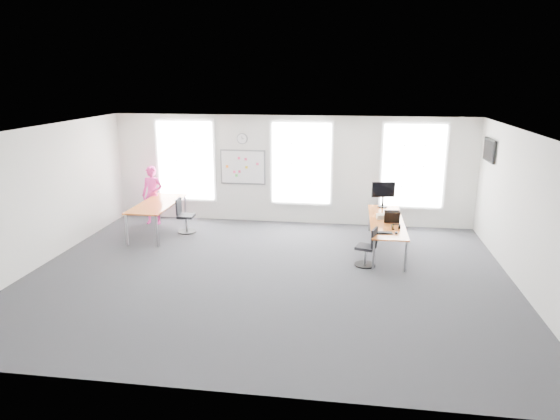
% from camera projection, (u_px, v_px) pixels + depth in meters
% --- Properties ---
extents(floor, '(10.00, 10.00, 0.00)m').
position_uv_depth(floor, '(267.00, 275.00, 10.41)').
color(floor, '#292A2E').
rests_on(floor, ground).
extents(ceiling, '(10.00, 10.00, 0.00)m').
position_uv_depth(ceiling, '(266.00, 131.00, 9.62)').
color(ceiling, white).
rests_on(ceiling, ground).
extents(wall_back, '(10.00, 0.00, 10.00)m').
position_uv_depth(wall_back, '(291.00, 170.00, 13.84)').
color(wall_back, white).
rests_on(wall_back, ground).
extents(wall_front, '(10.00, 0.00, 10.00)m').
position_uv_depth(wall_front, '(212.00, 286.00, 6.19)').
color(wall_front, white).
rests_on(wall_front, ground).
extents(wall_left, '(0.00, 10.00, 10.00)m').
position_uv_depth(wall_left, '(37.00, 198.00, 10.70)').
color(wall_left, white).
rests_on(wall_left, ground).
extents(wall_right, '(0.00, 10.00, 10.00)m').
position_uv_depth(wall_right, '(529.00, 216.00, 9.33)').
color(wall_right, white).
rests_on(wall_right, ground).
extents(window_left, '(1.60, 0.06, 2.20)m').
position_uv_depth(window_left, '(186.00, 161.00, 14.17)').
color(window_left, silver).
rests_on(window_left, wall_back).
extents(window_mid, '(1.60, 0.06, 2.20)m').
position_uv_depth(window_mid, '(301.00, 163.00, 13.72)').
color(window_mid, silver).
rests_on(window_mid, wall_back).
extents(window_right, '(1.60, 0.06, 2.20)m').
position_uv_depth(window_right, '(413.00, 166.00, 13.31)').
color(window_right, silver).
rests_on(window_right, wall_back).
extents(desk_right, '(0.78, 2.94, 0.72)m').
position_uv_depth(desk_right, '(386.00, 222.00, 11.82)').
color(desk_right, orange).
rests_on(desk_right, ground).
extents(desk_left, '(0.89, 2.24, 0.82)m').
position_uv_depth(desk_left, '(157.00, 206.00, 13.04)').
color(desk_left, orange).
rests_on(desk_left, ground).
extents(chair_right, '(0.50, 0.49, 0.87)m').
position_uv_depth(chair_right, '(368.00, 249.00, 10.84)').
color(chair_right, black).
rests_on(chair_right, ground).
extents(chair_left, '(0.49, 0.49, 0.92)m').
position_uv_depth(chair_left, '(184.00, 217.00, 13.20)').
color(chair_left, black).
rests_on(chair_left, ground).
extents(person, '(0.61, 0.42, 1.64)m').
position_uv_depth(person, '(153.00, 195.00, 13.86)').
color(person, '#EC339B').
rests_on(person, ground).
extents(whiteboard, '(1.20, 0.03, 0.90)m').
position_uv_depth(whiteboard, '(243.00, 167.00, 13.98)').
color(whiteboard, white).
rests_on(whiteboard, wall_back).
extents(wall_clock, '(0.30, 0.04, 0.30)m').
position_uv_depth(wall_clock, '(242.00, 139.00, 13.77)').
color(wall_clock, gray).
rests_on(wall_clock, wall_back).
extents(tv, '(0.06, 0.90, 0.55)m').
position_uv_depth(tv, '(490.00, 150.00, 12.00)').
color(tv, black).
rests_on(tv, wall_right).
extents(keyboard, '(0.42, 0.18, 0.02)m').
position_uv_depth(keyboard, '(383.00, 233.00, 10.84)').
color(keyboard, black).
rests_on(keyboard, desk_right).
extents(mouse, '(0.09, 0.13, 0.04)m').
position_uv_depth(mouse, '(396.00, 233.00, 10.81)').
color(mouse, black).
rests_on(mouse, desk_right).
extents(lens_cap, '(0.08, 0.08, 0.01)m').
position_uv_depth(lens_cap, '(393.00, 229.00, 11.11)').
color(lens_cap, black).
rests_on(lens_cap, desk_right).
extents(headphones, '(0.20, 0.11, 0.12)m').
position_uv_depth(headphones, '(396.00, 226.00, 11.16)').
color(headphones, black).
rests_on(headphones, desk_right).
extents(laptop_sleeve, '(0.37, 0.22, 0.29)m').
position_uv_depth(laptop_sleeve, '(392.00, 217.00, 11.57)').
color(laptop_sleeve, black).
rests_on(laptop_sleeve, desk_right).
extents(paper_stack, '(0.31, 0.25, 0.10)m').
position_uv_depth(paper_stack, '(383.00, 216.00, 11.96)').
color(paper_stack, beige).
rests_on(paper_stack, desk_right).
extents(monitor, '(0.60, 0.25, 0.67)m').
position_uv_depth(monitor, '(383.00, 192.00, 12.91)').
color(monitor, black).
rests_on(monitor, desk_right).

